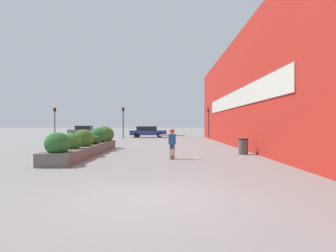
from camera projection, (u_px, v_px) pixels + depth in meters
name	position (u px, v px, depth m)	size (l,w,h in m)	color
ground_plane	(153.00, 198.00, 6.91)	(300.00, 300.00, 0.00)	gray
building_wall_right	(240.00, 92.00, 21.89)	(0.67, 38.65, 8.18)	red
planter_box	(88.00, 144.00, 17.25)	(1.52, 10.52, 1.57)	#605B54
skateboard	(171.00, 157.00, 14.77)	(0.21, 0.69, 0.10)	black
skateboarder	(171.00, 140.00, 14.76)	(1.29, 0.24, 1.38)	tan
trash_bin	(242.00, 146.00, 16.97)	(0.55, 0.55, 0.90)	#514C47
car_leftmost	(82.00, 131.00, 42.76)	(3.99, 1.85, 1.53)	slate
car_center_left	(147.00, 132.00, 39.50)	(4.78, 2.06, 1.47)	navy
traffic_light_left	(122.00, 117.00, 36.03)	(0.28, 0.30, 3.78)	black
traffic_light_right	(208.00, 118.00, 36.60)	(0.28, 0.30, 3.73)	black
traffic_light_far_left	(54.00, 118.00, 36.42)	(0.28, 0.30, 3.75)	black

